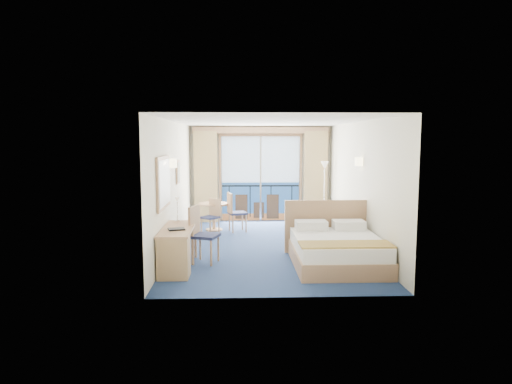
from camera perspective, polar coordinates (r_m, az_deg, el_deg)
name	(u,v)px	position (r m, az deg, el deg)	size (l,w,h in m)	color
floor	(267,246)	(10.04, 1.42, -6.79)	(6.50, 6.50, 0.00)	navy
room_walls	(268,165)	(9.78, 1.45, 3.40)	(4.04, 6.54, 2.72)	white
balcony_door	(260,181)	(13.03, 0.54, 1.41)	(2.36, 0.03, 2.52)	navy
curtain_left	(206,177)	(12.89, -6.30, 1.90)	(0.65, 0.22, 2.55)	tan
curtain_right	(315,176)	(13.04, 7.43, 1.93)	(0.65, 0.22, 2.55)	tan
pelmet	(261,130)	(12.86, 0.61, 7.75)	(3.80, 0.25, 0.18)	tan
mirror	(164,182)	(8.39, -11.47, 1.18)	(0.05, 1.25, 0.95)	tan
wall_print	(178,172)	(10.31, -9.72, 2.48)	(0.04, 0.42, 0.52)	tan
sconce_left	(172,163)	(9.25, -10.41, 3.56)	(0.18, 0.18, 0.18)	beige
sconce_right	(359,162)	(9.94, 12.77, 3.71)	(0.18, 0.18, 0.18)	beige
bed	(336,249)	(8.64, 10.00, -7.01)	(1.73, 2.06, 1.09)	tan
nightstand	(349,235)	(10.15, 11.60, -5.27)	(0.39, 0.38, 0.52)	tan
phone	(350,221)	(10.14, 11.64, -3.58)	(0.17, 0.13, 0.07)	silver
armchair	(314,216)	(12.07, 7.20, -2.95)	(0.71, 0.73, 0.66)	#4D555E
floor_lamp	(325,177)	(12.54, 8.56, 1.90)	(0.24, 0.24, 1.73)	silver
desk	(175,252)	(7.99, -10.13, -7.35)	(0.55, 1.59, 0.74)	tan
desk_chair	(201,231)	(8.68, -6.94, -4.85)	(0.59, 0.59, 1.08)	#20264B
folder	(176,229)	(8.14, -9.92, -4.59)	(0.28, 0.21, 0.03)	black
desk_lamp	(177,204)	(8.87, -9.82, -1.49)	(0.12, 0.12, 0.46)	silver
round_table	(214,210)	(11.72, -5.29, -2.22)	(0.78, 0.78, 0.70)	tan
table_chair_a	(234,210)	(11.49, -2.73, -2.25)	(0.53, 0.52, 0.99)	#20264B
table_chair_b	(212,214)	(11.31, -5.50, -2.76)	(0.53, 0.53, 0.87)	#20264B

